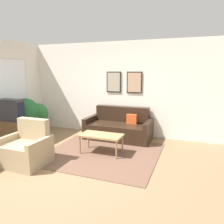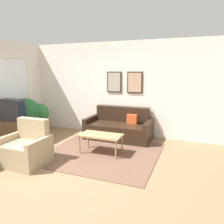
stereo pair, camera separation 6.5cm
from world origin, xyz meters
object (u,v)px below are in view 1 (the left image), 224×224
Objects in this scene: potted_plant_tall at (25,113)px; tv at (11,110)px; couch at (119,128)px; coffee_table at (101,136)px; armchair at (26,150)px.

tv is at bearing -89.94° from potted_plant_tall.
couch is 1.87× the size of coffee_table.
coffee_table is 0.85× the size of potted_plant_tall.
couch is 2.86m from tv.
armchair is (-1.21, -1.06, -0.11)m from coffee_table.
armchair is 1.85m from potted_plant_tall.
armchair is (-1.22, -2.28, 0.00)m from couch.
couch reaches higher than coffee_table.
tv reaches higher than coffee_table.
coffee_table is at bearing 58.91° from armchair.
tv is 0.50m from potted_plant_tall.
coffee_table is 2.46m from tv.
armchair is at bearing -138.82° from coffee_table.
coffee_table is 1.08× the size of armchair.
potted_plant_tall is (-0.00, 0.47, -0.16)m from tv.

